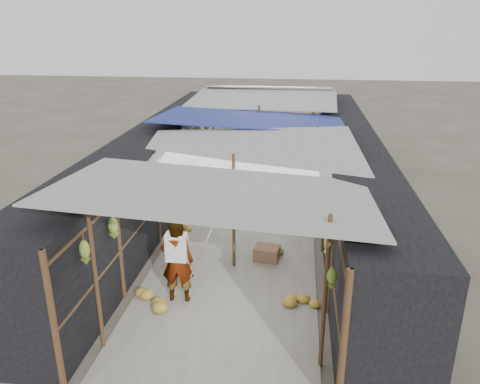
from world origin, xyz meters
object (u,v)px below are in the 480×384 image
at_px(crate_near, 267,253).
at_px(vendor_seated, 298,154).
at_px(black_basin, 296,206).
at_px(shopper_blue, 244,160).
at_px(vendor_elderly, 177,262).

height_order(crate_near, vendor_seated, vendor_seated).
bearing_deg(black_basin, shopper_blue, 127.69).
bearing_deg(crate_near, vendor_seated, 94.02).
relative_size(crate_near, shopper_blue, 0.38).
xyz_separation_m(crate_near, vendor_elderly, (-1.58, -1.87, 0.69)).
bearing_deg(shopper_blue, crate_near, -94.87).
bearing_deg(shopper_blue, black_basin, -69.30).
xyz_separation_m(vendor_elderly, shopper_blue, (0.38, 7.47, -0.12)).
xyz_separation_m(crate_near, vendor_seated, (0.61, 7.56, 0.31)).
bearing_deg(vendor_seated, black_basin, -21.38).
distance_m(black_basin, shopper_blue, 3.05).
height_order(crate_near, vendor_elderly, vendor_elderly).
bearing_deg(shopper_blue, vendor_seated, 30.09).
distance_m(black_basin, vendor_elderly, 5.62).
height_order(vendor_elderly, vendor_seated, vendor_elderly).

